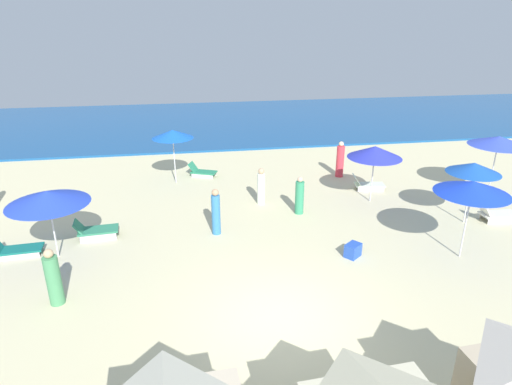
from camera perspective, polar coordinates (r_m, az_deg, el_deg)
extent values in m
plane|color=beige|center=(11.44, 3.24, -16.06)|extent=(60.00, 60.00, 0.00)
cube|color=#184F8E|center=(32.13, -5.50, 9.12)|extent=(60.00, 15.01, 0.12)
cylinder|color=silver|center=(18.33, 14.82, 1.61)|extent=(0.05, 0.05, 1.86)
cone|color=#2C36BA|center=(17.97, 15.17, 5.10)|extent=(2.14, 2.14, 0.47)
cube|color=silver|center=(19.65, 14.68, 0.38)|extent=(1.13, 0.22, 0.19)
cube|color=silver|center=(20.10, 14.33, 0.91)|extent=(1.13, 0.22, 0.19)
cube|color=#E1EFCB|center=(19.83, 14.54, 0.99)|extent=(1.34, 0.79, 0.06)
cube|color=#E1EFCB|center=(19.62, 12.96, 1.60)|extent=(0.43, 0.62, 0.47)
cylinder|color=silver|center=(20.63, 28.31, 2.43)|extent=(0.05, 0.05, 2.21)
cone|color=blue|center=(20.29, 28.96, 5.88)|extent=(2.31, 2.31, 0.38)
cylinder|color=silver|center=(20.07, -10.52, 4.07)|extent=(0.05, 0.05, 2.09)
cone|color=blue|center=(19.74, -10.76, 7.47)|extent=(1.82, 1.82, 0.36)
cube|color=silver|center=(20.80, -6.99, 2.12)|extent=(0.98, 0.45, 0.18)
cube|color=silver|center=(21.22, -6.54, 2.55)|extent=(0.98, 0.45, 0.18)
cube|color=#29825B|center=(20.97, -6.78, 2.65)|extent=(1.30, 0.98, 0.06)
cube|color=#29825B|center=(21.09, -8.17, 3.28)|extent=(0.53, 0.63, 0.44)
cylinder|color=silver|center=(14.95, 25.50, -3.92)|extent=(0.05, 0.05, 2.14)
cone|color=blue|center=(14.50, 26.29, 0.60)|extent=(2.19, 2.19, 0.39)
cylinder|color=silver|center=(17.60, 25.81, -0.65)|extent=(0.05, 0.05, 1.91)
cone|color=#1B50B4|center=(17.24, 26.42, 2.88)|extent=(1.86, 1.86, 0.38)
cube|color=silver|center=(18.44, 29.42, -3.21)|extent=(1.23, 0.08, 0.22)
cube|color=silver|center=(18.83, 28.50, -2.54)|extent=(1.23, 0.08, 0.22)
cube|color=silver|center=(18.58, 29.03, -2.48)|extent=(1.39, 0.68, 0.06)
cube|color=silver|center=(18.15, 27.53, -2.06)|extent=(0.32, 0.61, 0.42)
cylinder|color=silver|center=(14.94, -24.75, -4.53)|extent=(0.05, 0.05, 1.80)
cone|color=blue|center=(14.52, -25.42, -0.59)|extent=(2.43, 2.43, 0.42)
cube|color=silver|center=(15.76, -19.77, -5.55)|extent=(1.17, 0.14, 0.26)
cube|color=silver|center=(16.26, -19.63, -4.66)|extent=(1.17, 0.14, 0.26)
cube|color=#30815C|center=(15.94, -19.77, -4.59)|extent=(1.35, 0.77, 0.06)
cube|color=#30815C|center=(15.95, -22.00, -4.16)|extent=(0.36, 0.66, 0.40)
cube|color=silver|center=(15.68, -28.43, -7.31)|extent=(1.22, 0.14, 0.18)
cube|color=silver|center=(16.12, -28.03, -6.45)|extent=(1.22, 0.14, 0.18)
cube|color=#146B60|center=(15.84, -28.31, -6.49)|extent=(1.40, 0.70, 0.06)
cylinder|color=white|center=(17.58, 0.67, 0.48)|extent=(0.44, 0.44, 1.28)
sphere|color=tan|center=(17.32, 0.68, 2.78)|extent=(0.24, 0.24, 0.24)
cylinder|color=#EA3A48|center=(21.02, 10.84, 3.98)|extent=(0.51, 0.51, 1.48)
sphere|color=beige|center=(20.79, 11.00, 6.20)|extent=(0.23, 0.23, 0.23)
cylinder|color=#367CBE|center=(15.16, -5.21, -2.89)|extent=(0.32, 0.32, 1.43)
sphere|color=tan|center=(14.84, -5.32, 0.01)|extent=(0.24, 0.24, 0.24)
cylinder|color=#369668|center=(16.78, 5.66, -0.67)|extent=(0.45, 0.45, 1.29)
sphere|color=beige|center=(16.52, 5.75, 1.69)|extent=(0.21, 0.21, 0.21)
cylinder|color=#4B9561|center=(12.70, -24.75, -10.34)|extent=(0.50, 0.50, 1.37)
sphere|color=tan|center=(12.32, -25.33, -7.17)|extent=(0.24, 0.24, 0.24)
cube|color=blue|center=(14.23, 12.46, -7.33)|extent=(0.62, 0.60, 0.44)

